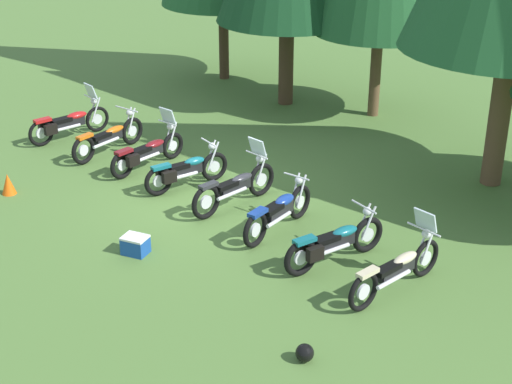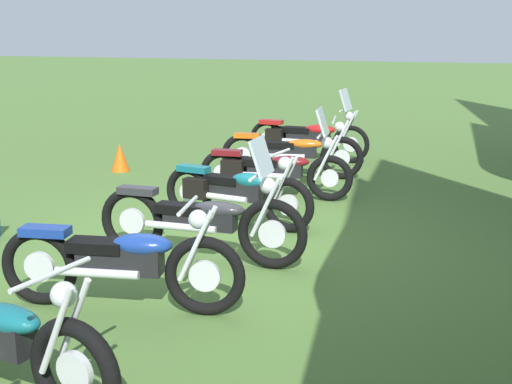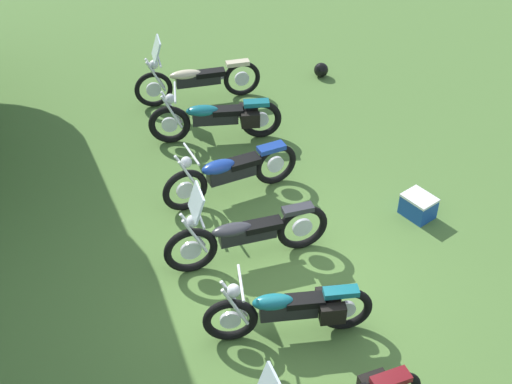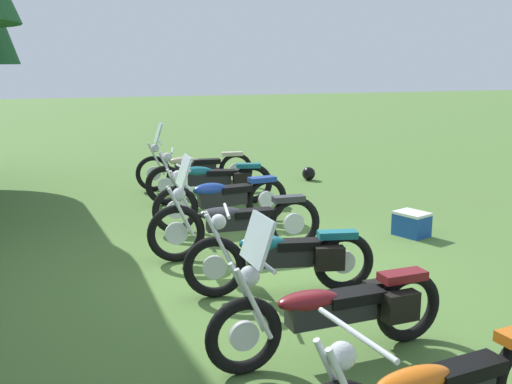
# 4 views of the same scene
# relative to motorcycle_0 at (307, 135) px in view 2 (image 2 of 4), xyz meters

# --- Properties ---
(ground_plane) EXTENTS (80.00, 80.00, 0.00)m
(ground_plane) POSITION_rel_motorcycle_0_xyz_m (5.30, -0.08, -0.47)
(ground_plane) COLOR #4C7033
(motorcycle_0) EXTENTS (0.70, 2.34, 1.36)m
(motorcycle_0) POSITION_rel_motorcycle_0_xyz_m (0.00, 0.00, 0.00)
(motorcycle_0) COLOR black
(motorcycle_0) RESTS_ON ground_plane
(motorcycle_1) EXTENTS (0.77, 2.38, 1.01)m
(motorcycle_1) POSITION_rel_motorcycle_0_xyz_m (1.61, 0.10, -0.03)
(motorcycle_1) COLOR black
(motorcycle_1) RESTS_ON ground_plane
(motorcycle_2) EXTENTS (0.62, 2.30, 1.35)m
(motorcycle_2) POSITION_rel_motorcycle_0_xyz_m (3.05, 0.13, -0.02)
(motorcycle_2) COLOR black
(motorcycle_2) RESTS_ON ground_plane
(motorcycle_3) EXTENTS (0.77, 2.12, 1.00)m
(motorcycle_3) POSITION_rel_motorcycle_0_xyz_m (4.56, 0.00, -0.03)
(motorcycle_3) COLOR black
(motorcycle_3) RESTS_ON ground_plane
(motorcycle_4) EXTENTS (0.65, 2.39, 1.39)m
(motorcycle_4) POSITION_rel_motorcycle_0_xyz_m (6.04, 0.12, 0.00)
(motorcycle_4) COLOR black
(motorcycle_4) RESTS_ON ground_plane
(motorcycle_5) EXTENTS (0.61, 2.28, 1.02)m
(motorcycle_5) POSITION_rel_motorcycle_0_xyz_m (7.50, -0.12, -0.01)
(motorcycle_5) COLOR black
(motorcycle_5) RESTS_ON ground_plane
(traffic_cone) EXTENTS (0.32, 0.32, 0.48)m
(traffic_cone) POSITION_rel_motorcycle_0_xyz_m (1.90, -2.91, -0.23)
(traffic_cone) COLOR #EA590F
(traffic_cone) RESTS_ON ground_plane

